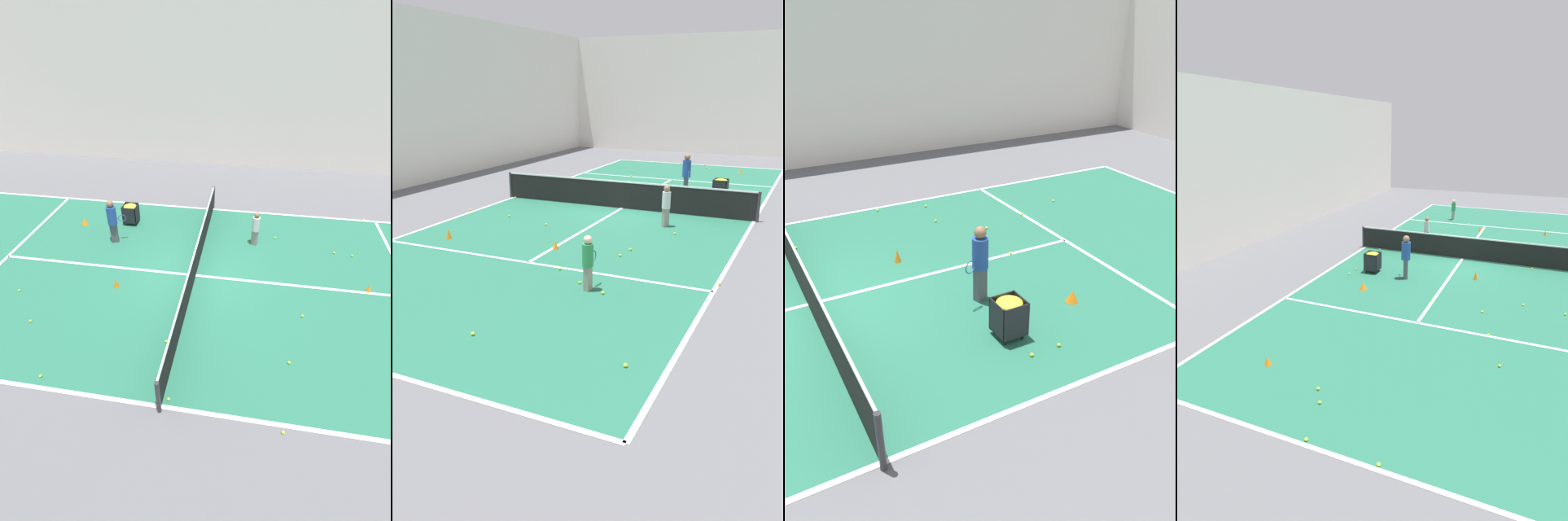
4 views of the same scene
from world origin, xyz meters
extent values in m
plane|color=#5B5B60|center=(0.00, 0.00, 0.00)|extent=(38.97, 38.97, 0.00)
cube|color=#23664C|center=(0.00, 0.00, 0.00)|extent=(9.33, 24.21, 0.00)
cube|color=white|center=(4.66, 0.00, 0.01)|extent=(0.10, 24.21, 0.00)
cube|color=white|center=(0.00, 6.66, 0.01)|extent=(9.33, 0.10, 0.00)
cube|color=white|center=(0.00, 0.00, 0.01)|extent=(0.10, 13.32, 0.00)
cylinder|color=#2D2D33|center=(4.76, 0.00, 0.50)|extent=(0.10, 0.10, 1.00)
cube|color=black|center=(0.00, 0.00, 0.49)|extent=(9.43, 0.03, 0.93)
cube|color=white|center=(0.00, 0.00, 0.98)|extent=(9.43, 0.04, 0.05)
cube|color=#4C4C56|center=(1.53, 3.26, 0.38)|extent=(0.24, 0.31, 0.76)
cylinder|color=#234799|center=(1.53, 3.26, 1.09)|extent=(0.43, 0.43, 0.67)
sphere|color=#846047|center=(1.53, 3.26, 1.56)|extent=(0.25, 0.25, 0.25)
torus|color=#2D478C|center=(1.69, 2.95, 0.93)|extent=(0.12, 0.28, 0.28)
cube|color=black|center=(2.96, 3.09, 0.12)|extent=(0.54, 0.55, 0.02)
cube|color=black|center=(2.96, 2.83, 0.46)|extent=(0.54, 0.02, 0.67)
cube|color=black|center=(2.96, 3.35, 0.46)|extent=(0.54, 0.02, 0.67)
cube|color=black|center=(2.70, 3.09, 0.46)|extent=(0.02, 0.55, 0.67)
cube|color=black|center=(3.22, 3.09, 0.46)|extent=(0.02, 0.55, 0.67)
ellipsoid|color=yellow|center=(2.96, 3.09, 0.73)|extent=(0.50, 0.51, 0.16)
cylinder|color=black|center=(2.77, 2.90, 0.06)|extent=(0.05, 0.05, 0.12)
cylinder|color=black|center=(3.15, 2.90, 0.06)|extent=(0.05, 0.05, 0.12)
cylinder|color=black|center=(2.77, 3.28, 0.06)|extent=(0.05, 0.05, 0.12)
cylinder|color=black|center=(3.15, 3.28, 0.06)|extent=(0.05, 0.05, 0.12)
cone|color=orange|center=(-0.96, 2.33, 0.16)|extent=(0.17, 0.17, 0.32)
cone|color=orange|center=(2.55, 4.91, 0.13)|extent=(0.26, 0.26, 0.26)
sphere|color=yellow|center=(3.69, 3.73, 0.04)|extent=(0.07, 0.07, 0.07)
sphere|color=yellow|center=(-4.02, 4.38, 0.04)|extent=(0.07, 0.07, 0.07)
sphere|color=yellow|center=(-2.04, 6.63, 0.04)|extent=(0.07, 0.07, 0.07)
sphere|color=yellow|center=(-1.65, 5.20, 0.04)|extent=(0.07, 0.07, 0.07)
sphere|color=yellow|center=(-2.88, 0.29, 0.04)|extent=(0.07, 0.07, 0.07)
sphere|color=yellow|center=(3.83, 0.21, 0.04)|extent=(0.07, 0.07, 0.07)
sphere|color=yellow|center=(0.02, 4.96, 0.04)|extent=(0.07, 0.07, 0.07)
sphere|color=yellow|center=(3.69, 3.13, 0.04)|extent=(0.07, 0.07, 0.07)
sphere|color=yellow|center=(-4.39, 2.97, 0.04)|extent=(0.07, 0.07, 0.07)
sphere|color=yellow|center=(-2.79, 4.16, 0.04)|extent=(0.07, 0.07, 0.07)
sphere|color=yellow|center=(-2.50, 8.10, 0.04)|extent=(0.07, 0.07, 0.07)
camera|label=1|loc=(-8.75, -1.44, 7.03)|focal=24.00mm
camera|label=2|loc=(6.41, -17.09, 4.23)|focal=35.00mm
camera|label=3|loc=(9.64, -1.17, 5.68)|focal=35.00mm
camera|label=4|loc=(-3.03, 17.09, 5.49)|focal=28.00mm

